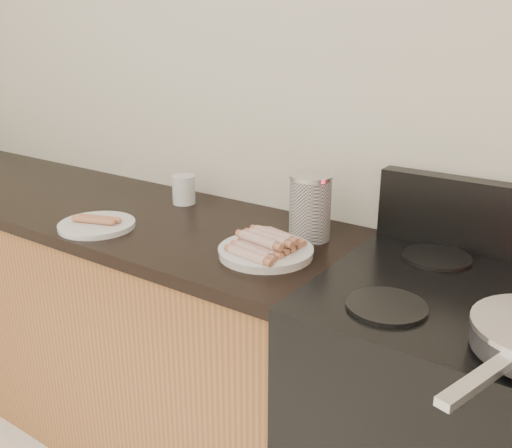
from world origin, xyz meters
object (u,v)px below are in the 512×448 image
Objects in this scene: side_plate at (97,225)px; mug at (184,190)px; canister at (310,207)px; main_plate at (266,253)px.

mug is (0.05, 0.35, 0.04)m from side_plate.
main_plate is at bearing -99.23° from canister.
canister is at bearing 26.91° from side_plate.
main_plate is 1.33× the size of canister.
canister reaches higher than side_plate.
side_plate is at bearing -153.09° from canister.
main_plate is 2.57× the size of mug.
mug is at bearing 155.19° from main_plate.
canister is (0.03, 0.19, 0.09)m from main_plate.
side_plate is 0.67m from canister.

